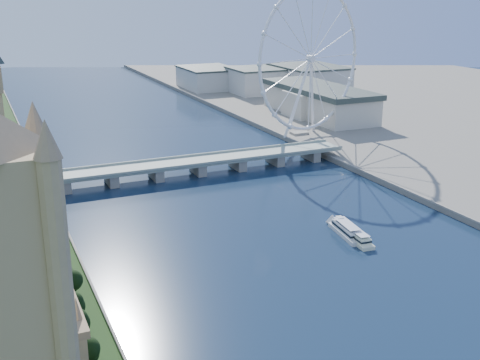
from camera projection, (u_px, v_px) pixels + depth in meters
victoria_tower at (6, 301)px, 134.22m from camera, size 28.16×28.16×112.00m
parliament_range at (15, 250)px, 247.89m from camera, size 24.00×200.00×70.00m
westminster_bridge at (198, 164)px, 414.51m from camera, size 220.00×22.00×9.50m
london_eye at (311, 59)px, 490.93m from camera, size 113.60×39.12×124.30m
county_hall at (318, 118)px, 597.86m from camera, size 54.00×144.00×35.00m
city_skyline at (149, 91)px, 653.17m from camera, size 505.00×280.00×32.00m
tour_boat_near at (346, 235)px, 310.70m from camera, size 12.53×32.94×7.12m
tour_boat_far at (356, 241)px, 303.30m from camera, size 9.63×28.50×6.16m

